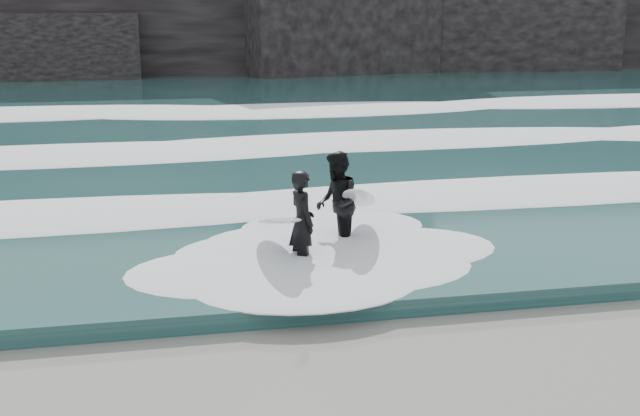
# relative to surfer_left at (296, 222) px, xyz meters

# --- Properties ---
(sea) EXTENTS (90.00, 52.00, 0.30)m
(sea) POSITION_rel_surfer_left_xyz_m (0.08, 23.58, -0.75)
(sea) COLOR #1F4646
(sea) RESTS_ON ground
(foam_near) EXTENTS (60.00, 3.20, 0.20)m
(foam_near) POSITION_rel_surfer_left_xyz_m (0.08, 3.58, -0.50)
(foam_near) COLOR white
(foam_near) RESTS_ON sea
(foam_mid) EXTENTS (60.00, 4.00, 0.24)m
(foam_mid) POSITION_rel_surfer_left_xyz_m (0.08, 10.58, -0.48)
(foam_mid) COLOR white
(foam_mid) RESTS_ON sea
(foam_far) EXTENTS (60.00, 4.80, 0.30)m
(foam_far) POSITION_rel_surfer_left_xyz_m (0.08, 19.58, -0.45)
(foam_far) COLOR white
(foam_far) RESTS_ON sea
(surfer_left) EXTENTS (1.05, 2.32, 1.77)m
(surfer_left) POSITION_rel_surfer_left_xyz_m (0.00, 0.00, 0.00)
(surfer_left) COLOR black
(surfer_left) RESTS_ON ground
(surfer_right) EXTENTS (1.45, 2.15, 1.90)m
(surfer_right) POSITION_rel_surfer_left_xyz_m (0.95, 0.89, 0.06)
(surfer_right) COLOR black
(surfer_right) RESTS_ON ground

